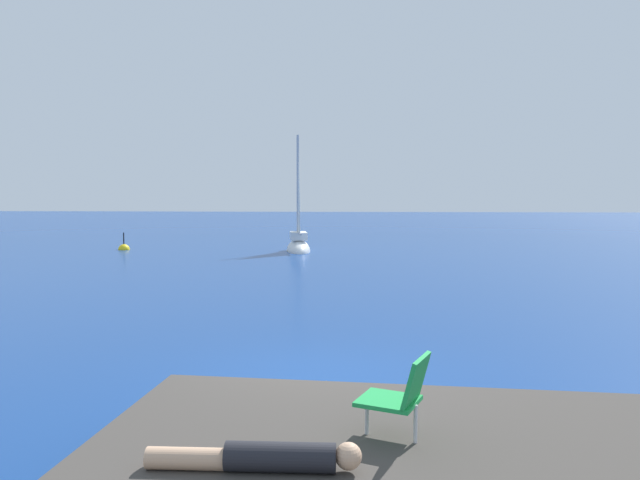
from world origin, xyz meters
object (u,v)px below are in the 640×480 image
(sailboat_near, at_px, (298,244))
(beach_chair, at_px, (400,393))
(marker_buoy, at_px, (124,250))
(person_sunbather, at_px, (264,457))

(sailboat_near, bearing_deg, beach_chair, 178.50)
(marker_buoy, bearing_deg, person_sunbather, -66.02)
(beach_chair, bearing_deg, marker_buoy, -41.61)
(person_sunbather, bearing_deg, marker_buoy, -66.95)
(sailboat_near, height_order, person_sunbather, sailboat_near)
(person_sunbather, bearing_deg, beach_chair, -149.43)
(sailboat_near, height_order, beach_chair, sailboat_near)
(beach_chair, bearing_deg, sailboat_near, -60.39)
(sailboat_near, relative_size, marker_buoy, 5.43)
(sailboat_near, distance_m, marker_buoy, 8.66)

